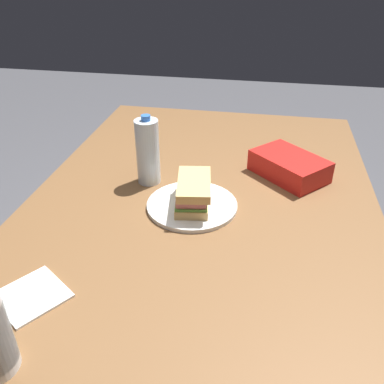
{
  "coord_description": "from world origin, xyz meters",
  "views": [
    {
      "loc": [
        0.94,
        0.16,
        1.4
      ],
      "look_at": [
        -0.03,
        -0.02,
        0.81
      ],
      "focal_mm": 38.48,
      "sensor_mm": 36.0,
      "label": 1
    }
  ],
  "objects_px": {
    "dining_table": "(198,238)",
    "sandwich": "(193,192)",
    "water_bottle_tall": "(148,152)",
    "chip_bag": "(289,166)",
    "paper_plate": "(192,205)"
  },
  "relations": [
    {
      "from": "paper_plate",
      "to": "chip_bag",
      "type": "height_order",
      "value": "chip_bag"
    },
    {
      "from": "paper_plate",
      "to": "water_bottle_tall",
      "type": "relative_size",
      "value": 1.18
    },
    {
      "from": "paper_plate",
      "to": "water_bottle_tall",
      "type": "bearing_deg",
      "value": -127.72
    },
    {
      "from": "paper_plate",
      "to": "chip_bag",
      "type": "relative_size",
      "value": 1.12
    },
    {
      "from": "dining_table",
      "to": "sandwich",
      "type": "height_order",
      "value": "sandwich"
    },
    {
      "from": "dining_table",
      "to": "water_bottle_tall",
      "type": "xyz_separation_m",
      "value": [
        -0.15,
        -0.18,
        0.19
      ]
    },
    {
      "from": "water_bottle_tall",
      "to": "chip_bag",
      "type": "bearing_deg",
      "value": 104.9
    },
    {
      "from": "dining_table",
      "to": "paper_plate",
      "type": "bearing_deg",
      "value": -142.58
    },
    {
      "from": "sandwich",
      "to": "chip_bag",
      "type": "relative_size",
      "value": 0.84
    },
    {
      "from": "dining_table",
      "to": "paper_plate",
      "type": "xyz_separation_m",
      "value": [
        -0.03,
        -0.02,
        0.09
      ]
    },
    {
      "from": "sandwich",
      "to": "chip_bag",
      "type": "height_order",
      "value": "sandwich"
    },
    {
      "from": "dining_table",
      "to": "sandwich",
      "type": "relative_size",
      "value": 8.54
    },
    {
      "from": "chip_bag",
      "to": "dining_table",
      "type": "bearing_deg",
      "value": -89.83
    },
    {
      "from": "chip_bag",
      "to": "water_bottle_tall",
      "type": "bearing_deg",
      "value": -121.69
    },
    {
      "from": "sandwich",
      "to": "water_bottle_tall",
      "type": "distance_m",
      "value": 0.21
    }
  ]
}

